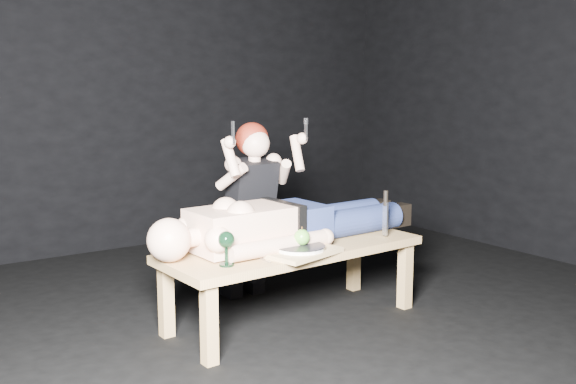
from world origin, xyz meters
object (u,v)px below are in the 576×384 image
at_px(lying_man, 291,217).
at_px(goblet, 226,249).
at_px(kneeling_woman, 246,208).
at_px(serving_tray, 300,252).
at_px(carving_knife, 385,214).
at_px(table, 293,283).

distance_m(lying_man, goblet, 0.63).
height_order(lying_man, goblet, lying_man).
xyz_separation_m(kneeling_woman, serving_tray, (-0.10, -0.73, -0.12)).
bearing_deg(goblet, carving_knife, 1.28).
relative_size(table, goblet, 8.57).
xyz_separation_m(serving_tray, carving_knife, (0.66, 0.04, 0.13)).
relative_size(serving_tray, carving_knife, 1.42).
xyz_separation_m(table, carving_knife, (0.57, -0.14, 0.37)).
height_order(serving_tray, carving_knife, carving_knife).
height_order(goblet, carving_knife, carving_knife).
bearing_deg(goblet, lying_man, 24.10).
bearing_deg(table, serving_tray, -116.70).
bearing_deg(serving_tray, goblet, 177.44).
distance_m(goblet, carving_knife, 1.10).
bearing_deg(kneeling_woman, table, -90.95).
distance_m(lying_man, kneeling_woman, 0.46).
bearing_deg(table, kneeling_woman, 85.78).
height_order(kneeling_woman, carving_knife, kneeling_woman).
bearing_deg(goblet, serving_tray, -2.56).
height_order(kneeling_woman, goblet, kneeling_woman).
bearing_deg(goblet, kneeling_woman, 52.94).
xyz_separation_m(table, lying_man, (0.05, 0.09, 0.37)).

